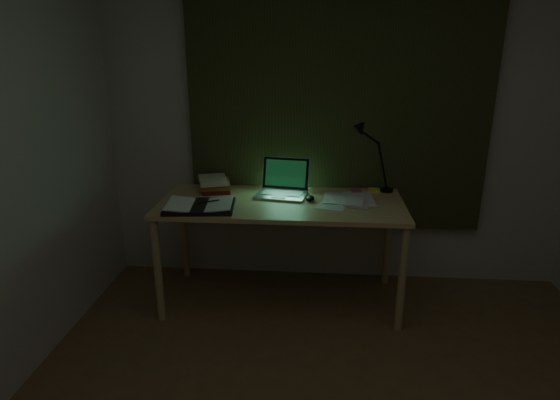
# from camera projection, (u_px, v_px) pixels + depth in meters

# --- Properties ---
(wall_back) EXTENTS (3.50, 0.00, 2.50)m
(wall_back) POSITION_uv_depth(u_px,v_px,m) (337.00, 123.00, 3.49)
(wall_back) COLOR beige
(wall_back) RESTS_ON ground
(curtain) EXTENTS (2.20, 0.06, 2.00)m
(curtain) POSITION_uv_depth(u_px,v_px,m) (338.00, 96.00, 3.39)
(curtain) COLOR #282C16
(curtain) RESTS_ON wall_back
(desk) EXTENTS (1.69, 0.74, 0.77)m
(desk) POSITION_uv_depth(u_px,v_px,m) (281.00, 252.00, 3.36)
(desk) COLOR #D7B974
(desk) RESTS_ON floor
(laptop) EXTENTS (0.41, 0.45, 0.25)m
(laptop) POSITION_uv_depth(u_px,v_px,m) (281.00, 179.00, 3.31)
(laptop) COLOR silver
(laptop) RESTS_ON desk
(open_textbook) EXTENTS (0.48, 0.36, 0.04)m
(open_textbook) POSITION_uv_depth(u_px,v_px,m) (200.00, 206.00, 3.10)
(open_textbook) COLOR white
(open_textbook) RESTS_ON desk
(book_stack) EXTENTS (0.28, 0.31, 0.11)m
(book_stack) POSITION_uv_depth(u_px,v_px,m) (214.00, 184.00, 3.47)
(book_stack) COLOR white
(book_stack) RESTS_ON desk
(loose_papers) EXTENTS (0.40, 0.41, 0.02)m
(loose_papers) POSITION_uv_depth(u_px,v_px,m) (347.00, 201.00, 3.22)
(loose_papers) COLOR silver
(loose_papers) RESTS_ON desk
(mouse) EXTENTS (0.06, 0.10, 0.04)m
(mouse) POSITION_uv_depth(u_px,v_px,m) (310.00, 198.00, 3.25)
(mouse) COLOR black
(mouse) RESTS_ON desk
(sticky_yellow) EXTENTS (0.09, 0.09, 0.02)m
(sticky_yellow) POSITION_uv_depth(u_px,v_px,m) (374.00, 190.00, 3.46)
(sticky_yellow) COLOR #F9FF35
(sticky_yellow) RESTS_ON desk
(sticky_pink) EXTENTS (0.08, 0.08, 0.02)m
(sticky_pink) POSITION_uv_depth(u_px,v_px,m) (356.00, 191.00, 3.44)
(sticky_pink) COLOR #C54C6C
(sticky_pink) RESTS_ON desk
(desk_lamp) EXTENTS (0.39, 0.33, 0.51)m
(desk_lamp) POSITION_uv_depth(u_px,v_px,m) (389.00, 158.00, 3.38)
(desk_lamp) COLOR black
(desk_lamp) RESTS_ON desk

